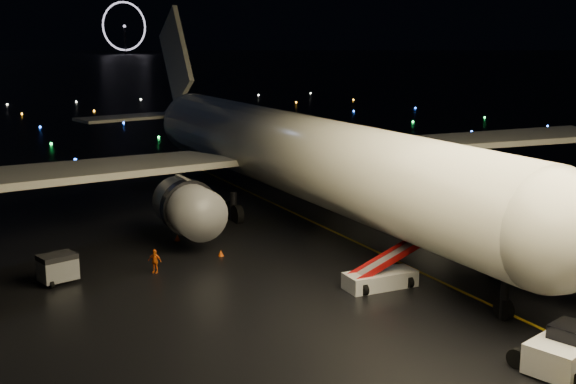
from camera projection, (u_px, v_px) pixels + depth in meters
name	position (u px, v px, depth m)	size (l,w,h in m)	color
lane_centre	(353.00, 240.00, 54.63)	(0.25, 80.00, 0.02)	gold
airliner	(274.00, 105.00, 62.33)	(65.94, 62.64, 18.68)	silver
pushback_tug	(569.00, 346.00, 33.27)	(4.49, 2.35, 2.14)	silver
belt_loader	(381.00, 262.00, 44.03)	(6.59, 1.80, 3.19)	silver
crew_c	(155.00, 261.00, 46.97)	(0.93, 0.39, 1.58)	orange
safety_cone_0	(221.00, 253.00, 50.71)	(0.40, 0.40, 0.46)	#F4540E
safety_cone_1	(212.00, 220.00, 59.97)	(0.42, 0.42, 0.48)	#F4540E
safety_cone_2	(177.00, 238.00, 54.56)	(0.43, 0.43, 0.49)	#F4540E
ferris_wheel	(124.00, 28.00, 735.69)	(50.00, 4.00, 52.00)	black
taxiway_lights	(30.00, 123.00, 129.11)	(164.00, 92.00, 0.36)	black
baggage_cart_0	(58.00, 269.00, 44.99)	(2.19, 1.53, 1.86)	gray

